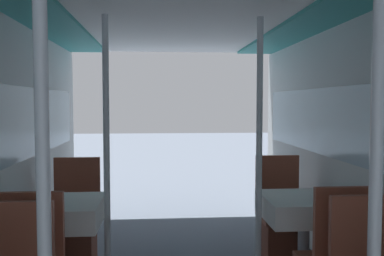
# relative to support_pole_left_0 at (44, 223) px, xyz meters

# --- Properties ---
(support_pole_left_0) EXTENTS (0.05, 0.05, 2.15)m
(support_pole_left_0) POSITION_rel_support_pole_left_0_xyz_m (0.00, 0.00, 0.00)
(support_pole_left_0) COLOR silver
(support_pole_left_0) RESTS_ON ground_plane
(dining_table_left_1) EXTENTS (0.65, 0.65, 0.74)m
(dining_table_left_1) POSITION_rel_support_pole_left_0_xyz_m (-0.37, 1.80, -0.45)
(dining_table_left_1) COLOR #4C4C51
(dining_table_left_1) RESTS_ON ground_plane
(chair_left_far_1) EXTENTS (0.43, 0.43, 0.98)m
(chair_left_far_1) POSITION_rel_support_pole_left_0_xyz_m (-0.37, 2.41, -0.78)
(chair_left_far_1) COLOR brown
(chair_left_far_1) RESTS_ON ground_plane
(support_pole_left_1) EXTENTS (0.05, 0.05, 2.15)m
(support_pole_left_1) POSITION_rel_support_pole_left_0_xyz_m (0.00, 1.80, 0.00)
(support_pole_left_1) COLOR silver
(support_pole_left_1) RESTS_ON ground_plane
(support_pole_right_0) EXTENTS (0.05, 0.05, 2.15)m
(support_pole_right_0) POSITION_rel_support_pole_left_0_xyz_m (1.18, 0.00, 0.00)
(support_pole_right_0) COLOR silver
(support_pole_right_0) RESTS_ON ground_plane
(dining_table_right_1) EXTENTS (0.65, 0.65, 0.74)m
(dining_table_right_1) POSITION_rel_support_pole_left_0_xyz_m (1.55, 1.80, -0.45)
(dining_table_right_1) COLOR #4C4C51
(dining_table_right_1) RESTS_ON ground_plane
(chair_right_far_1) EXTENTS (0.43, 0.43, 0.98)m
(chair_right_far_1) POSITION_rel_support_pole_left_0_xyz_m (1.55, 2.41, -0.78)
(chair_right_far_1) COLOR brown
(chair_right_far_1) RESTS_ON ground_plane
(support_pole_right_1) EXTENTS (0.05, 0.05, 2.15)m
(support_pole_right_1) POSITION_rel_support_pole_left_0_xyz_m (1.18, 1.80, 0.00)
(support_pole_right_1) COLOR silver
(support_pole_right_1) RESTS_ON ground_plane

